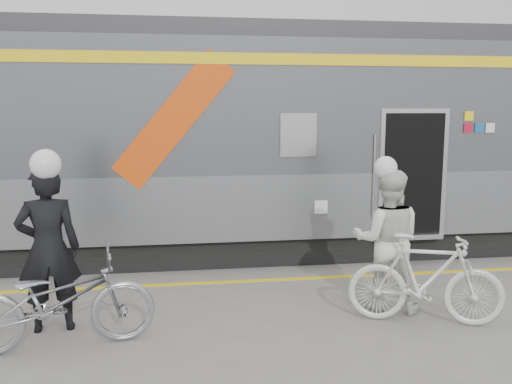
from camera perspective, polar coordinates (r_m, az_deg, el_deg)
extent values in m
plane|color=slate|center=(6.55, -2.51, -15.39)|extent=(90.00, 90.00, 0.00)
cube|color=black|center=(10.58, 1.48, -4.46)|extent=(24.00, 2.70, 0.50)
cube|color=#9EA0A5|center=(10.42, 1.50, -0.18)|extent=(24.00, 3.00, 1.10)
cube|color=slate|center=(10.29, 1.54, 8.93)|extent=(24.00, 3.00, 2.20)
cube|color=#38383A|center=(10.37, 1.57, 15.85)|extent=(24.00, 2.64, 0.30)
cube|color=yellow|center=(8.84, 3.27, 13.79)|extent=(24.00, 0.02, 0.18)
cube|color=#E0490D|center=(8.63, -8.67, 7.51)|extent=(1.96, 0.01, 2.19)
cube|color=black|center=(8.86, 4.48, 6.00)|extent=(0.55, 0.02, 0.65)
cube|color=black|center=(9.75, 15.70, 1.83)|extent=(1.05, 0.45, 2.10)
cube|color=silver|center=(9.56, 16.21, 1.67)|extent=(1.20, 0.02, 2.25)
cylinder|color=silver|center=(9.28, 12.31, 1.61)|extent=(0.04, 0.04, 1.40)
cube|color=silver|center=(9.70, 16.04, -4.40)|extent=(1.05, 0.25, 0.06)
cube|color=yellow|center=(9.92, 21.51, 7.46)|extent=(0.16, 0.01, 0.16)
cube|color=#AF142F|center=(9.93, 21.44, 6.30)|extent=(0.16, 0.01, 0.16)
cube|color=#175E97|center=(10.03, 22.44, 6.27)|extent=(0.16, 0.01, 0.16)
cube|color=silver|center=(10.13, 23.42, 6.23)|extent=(0.16, 0.01, 0.16)
cube|color=silver|center=(9.09, 6.86, -1.58)|extent=(0.22, 0.01, 0.22)
cube|color=yellow|center=(8.55, -3.99, -9.46)|extent=(24.00, 0.12, 0.01)
imported|color=black|center=(6.98, -21.02, -5.62)|extent=(0.81, 0.59, 2.03)
imported|color=#999BA0|center=(6.55, -20.12, -10.67)|extent=(2.21, 1.06, 1.12)
imported|color=silver|center=(7.42, 13.63, -4.96)|extent=(1.10, 0.97, 1.90)
imported|color=silver|center=(7.16, 17.43, -8.74)|extent=(1.98, 1.12, 1.15)
sphere|color=white|center=(6.80, -21.58, 4.14)|extent=(0.35, 0.35, 0.35)
sphere|color=white|center=(7.24, 13.95, 3.53)|extent=(0.30, 0.30, 0.30)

